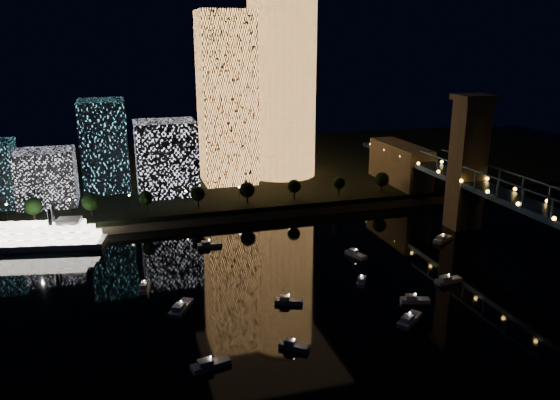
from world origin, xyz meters
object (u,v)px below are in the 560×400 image
at_px(tower_cylindrical, 282,87).
at_px(truss_bridge, 558,224).
at_px(riverboat, 30,237).
at_px(tower_rectangular, 227,99).

relative_size(tower_cylindrical, truss_bridge, 0.32).
relative_size(truss_bridge, riverboat, 5.37).
relative_size(tower_cylindrical, riverboat, 1.70).
distance_m(tower_cylindrical, riverboat, 129.51).
height_order(tower_cylindrical, tower_rectangular, tower_cylindrical).
distance_m(tower_rectangular, truss_bridge, 146.19).
relative_size(tower_cylindrical, tower_rectangular, 1.11).
bearing_deg(riverboat, truss_bridge, -24.14).
distance_m(tower_cylindrical, truss_bridge, 139.34).
bearing_deg(tower_cylindrical, truss_bridge, -69.54).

